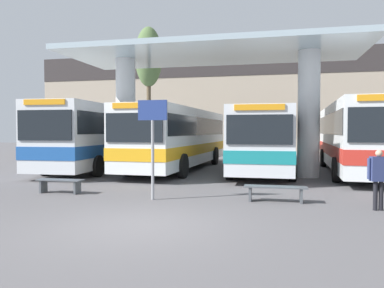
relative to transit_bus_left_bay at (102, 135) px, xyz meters
name	(u,v)px	position (x,y,z in m)	size (l,w,h in m)	color
ground_plane	(139,225)	(6.30, -11.02, -1.87)	(100.00, 100.00, 0.00)	#565456
townhouse_backdrop	(243,94)	(6.30, 15.39, 3.54)	(40.00, 0.58, 9.28)	tan
station_canopy	(212,75)	(6.30, -1.29, 2.83)	(13.72, 5.70, 5.87)	silver
transit_bus_left_bay	(102,135)	(0.00, 0.00, 0.00)	(3.13, 11.10, 3.36)	silver
transit_bus_center_bay	(179,136)	(4.15, 0.80, -0.07)	(3.19, 12.07, 3.19)	white
transit_bus_right_bay	(263,138)	(8.62, 0.30, -0.14)	(2.91, 10.60, 3.07)	silver
transit_bus_far_right_bay	(357,135)	(13.08, 0.79, -0.01)	(3.23, 12.14, 3.32)	white
waiting_bench_near_pillar	(60,183)	(2.25, -7.64, -1.53)	(1.57, 0.44, 0.46)	#4C5156
waiting_bench_mid_platform	(275,190)	(9.24, -7.64, -1.52)	(1.81, 0.44, 0.46)	#4C5156
info_sign_platform	(153,129)	(5.64, -8.08, 0.27)	(0.90, 0.09, 2.99)	gray
pedestrian_waiting	(379,174)	(11.85, -8.24, -0.90)	(0.59, 0.30, 1.58)	black
poplar_tree_behind_left	(149,59)	(0.95, 5.01, 4.97)	(1.80, 1.80, 8.97)	brown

